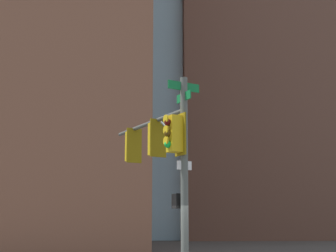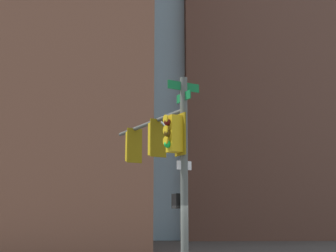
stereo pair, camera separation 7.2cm
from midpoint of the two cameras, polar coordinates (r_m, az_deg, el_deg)
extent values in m
cylinder|color=#4C514C|center=(12.73, 2.14, -7.27)|extent=(0.21, 0.21, 6.04)
cylinder|color=#4C514C|center=(14.93, -2.30, 0.27)|extent=(2.01, 4.04, 0.12)
cylinder|color=#4C514C|center=(13.62, 0.36, -0.56)|extent=(0.52, 0.97, 0.75)
cube|color=#0F6B33|center=(13.21, 2.05, 4.81)|extent=(0.92, 0.46, 0.24)
cube|color=#0F6B33|center=(13.13, 2.06, 3.55)|extent=(0.34, 0.66, 0.24)
cube|color=white|center=(12.78, 2.12, -4.78)|extent=(0.42, 0.22, 0.24)
cube|color=gold|center=(14.38, -1.40, -1.57)|extent=(0.45, 0.45, 1.00)
cube|color=#7D640C|center=(14.22, -1.05, -1.46)|extent=(0.51, 0.27, 1.16)
sphere|color=red|center=(14.62, -1.77, -0.53)|extent=(0.20, 0.20, 0.20)
cylinder|color=gold|center=(14.69, -1.88, -0.22)|extent=(0.22, 0.14, 0.23)
sphere|color=#4C330A|center=(14.56, -1.77, -1.69)|extent=(0.20, 0.20, 0.20)
cylinder|color=gold|center=(14.64, -1.89, -1.38)|extent=(0.22, 0.14, 0.23)
sphere|color=#0A3819|center=(14.52, -1.78, -2.85)|extent=(0.20, 0.20, 0.20)
cylinder|color=gold|center=(14.59, -1.90, -2.54)|extent=(0.22, 0.14, 0.23)
cube|color=gold|center=(15.89, -4.24, -2.46)|extent=(0.45, 0.45, 1.00)
cube|color=#7D640C|center=(15.72, -3.95, -2.37)|extent=(0.51, 0.27, 1.16)
sphere|color=red|center=(16.12, -4.53, -1.50)|extent=(0.20, 0.20, 0.20)
cylinder|color=gold|center=(16.20, -4.62, -1.22)|extent=(0.22, 0.14, 0.23)
sphere|color=#4C330A|center=(16.08, -4.55, -2.55)|extent=(0.20, 0.20, 0.20)
cylinder|color=gold|center=(16.15, -4.64, -2.27)|extent=(0.22, 0.14, 0.23)
sphere|color=#0A3819|center=(16.04, -4.56, -3.61)|extent=(0.20, 0.20, 0.20)
cylinder|color=gold|center=(16.11, -4.65, -3.32)|extent=(0.22, 0.14, 0.23)
cube|color=gold|center=(12.75, 0.93, -0.97)|extent=(0.45, 0.45, 1.00)
cube|color=#7D640C|center=(12.84, 1.66, -1.04)|extent=(0.27, 0.51, 1.16)
sphere|color=#470A07|center=(12.70, 0.12, 0.45)|extent=(0.20, 0.20, 0.20)
cylinder|color=gold|center=(12.69, -0.14, 0.87)|extent=(0.14, 0.22, 0.23)
sphere|color=#4C330A|center=(12.65, 0.12, -0.89)|extent=(0.20, 0.20, 0.20)
cylinder|color=gold|center=(12.63, -0.14, -0.46)|extent=(0.14, 0.22, 0.23)
sphere|color=green|center=(12.60, 0.12, -2.23)|extent=(0.20, 0.20, 0.20)
cylinder|color=gold|center=(12.58, -0.14, -1.80)|extent=(0.14, 0.22, 0.23)
cube|color=black|center=(12.92, 1.57, -9.08)|extent=(0.43, 0.38, 0.40)
cube|color=#EA5914|center=(13.04, 1.26, -9.10)|extent=(0.24, 0.13, 0.28)
cube|color=brown|center=(44.75, -18.04, 14.23)|extent=(24.02, 19.09, 41.85)
cube|color=#8CB2C6|center=(68.59, -5.46, 12.29)|extent=(27.54, 29.30, 58.78)
cube|color=brown|center=(61.53, 12.19, 7.91)|extent=(23.03, 18.50, 43.97)
camera|label=1|loc=(0.04, -89.85, -0.03)|focal=50.35mm
camera|label=2|loc=(0.04, 90.15, 0.03)|focal=50.35mm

